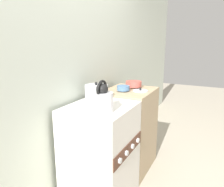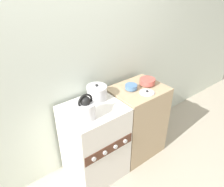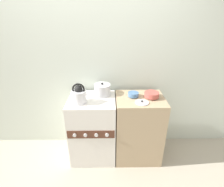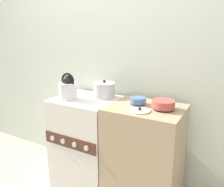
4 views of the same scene
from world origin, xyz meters
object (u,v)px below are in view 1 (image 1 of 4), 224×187
stove (101,154)px  kettle (102,99)px  loose_pot_lid (140,91)px  small_ceramic_bowl (123,88)px  enamel_bowl (134,84)px  cooking_pot (96,93)px

stove → kettle: 0.58m
kettle → loose_pot_lid: 0.75m
kettle → small_ceramic_bowl: 0.67m
stove → enamel_bowl: size_ratio=5.02×
cooking_pot → small_ceramic_bowl: bearing=-13.8°
kettle → enamel_bowl: 0.89m
stove → small_ceramic_bowl: 0.73m
cooking_pot → loose_pot_lid: cooking_pot is taller
stove → loose_pot_lid: size_ratio=5.54×
cooking_pot → small_ceramic_bowl: (0.39, -0.10, -0.02)m
stove → enamel_bowl: enamel_bowl is taller
kettle → small_ceramic_bowl: bearing=10.0°
cooking_pot → enamel_bowl: (0.62, -0.13, -0.01)m
small_ceramic_bowl → loose_pot_lid: bearing=-62.8°
cooking_pot → loose_pot_lid: size_ratio=1.30×
cooking_pot → loose_pot_lid: (0.48, -0.26, -0.05)m
stove → cooking_pot: bearing=41.4°
kettle → loose_pot_lid: size_ratio=1.54×
stove → loose_pot_lid: 0.79m
kettle → cooking_pot: (0.27, 0.21, -0.03)m
small_ceramic_bowl → loose_pot_lid: 0.19m
small_ceramic_bowl → enamel_bowl: bearing=-7.4°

